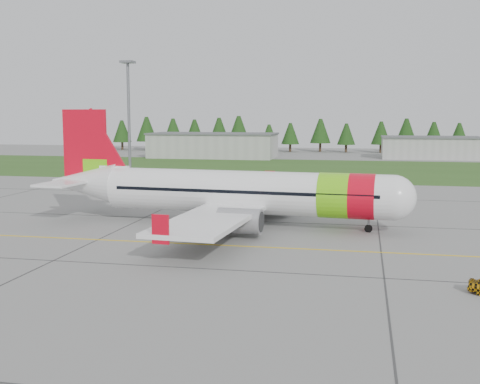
# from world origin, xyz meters

# --- Properties ---
(ground) EXTENTS (320.00, 320.00, 0.00)m
(ground) POSITION_xyz_m (0.00, 0.00, 0.00)
(ground) COLOR gray
(ground) RESTS_ON ground
(aircraft) EXTENTS (38.92, 35.95, 11.79)m
(aircraft) POSITION_xyz_m (-4.13, 17.53, 3.40)
(aircraft) COLOR white
(aircraft) RESTS_ON ground
(service_van) EXTENTS (1.92, 1.86, 4.58)m
(service_van) POSITION_xyz_m (-33.65, 51.22, 2.29)
(service_van) COLOR silver
(service_van) RESTS_ON ground
(grass_strip) EXTENTS (320.00, 50.00, 0.03)m
(grass_strip) POSITION_xyz_m (0.00, 82.00, 0.01)
(grass_strip) COLOR #30561E
(grass_strip) RESTS_ON ground
(taxi_guideline) EXTENTS (120.00, 0.25, 0.02)m
(taxi_guideline) POSITION_xyz_m (0.00, 8.00, 0.01)
(taxi_guideline) COLOR gold
(taxi_guideline) RESTS_ON ground
(hangar_west) EXTENTS (32.00, 14.00, 6.00)m
(hangar_west) POSITION_xyz_m (-30.00, 110.00, 3.00)
(hangar_west) COLOR #A8A8A3
(hangar_west) RESTS_ON ground
(hangar_east) EXTENTS (24.00, 12.00, 5.20)m
(hangar_east) POSITION_xyz_m (25.00, 118.00, 2.60)
(hangar_east) COLOR #A8A8A3
(hangar_east) RESTS_ON ground
(floodlight_mast) EXTENTS (0.50, 0.50, 20.00)m
(floodlight_mast) POSITION_xyz_m (-32.00, 58.00, 10.00)
(floodlight_mast) COLOR slate
(floodlight_mast) RESTS_ON ground
(treeline) EXTENTS (160.00, 8.00, 10.00)m
(treeline) POSITION_xyz_m (0.00, 138.00, 5.00)
(treeline) COLOR #1C3F14
(treeline) RESTS_ON ground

